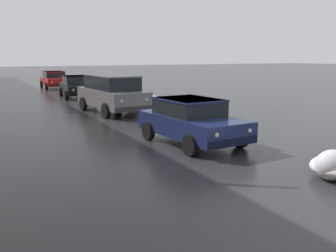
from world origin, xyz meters
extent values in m
ellipsoid|color=white|center=(4.22, 16.26, 0.38)|extent=(2.19, 1.39, 0.76)
ellipsoid|color=white|center=(4.12, 16.04, 0.30)|extent=(0.71, 0.59, 0.59)
ellipsoid|color=white|center=(3.53, 3.83, 0.35)|extent=(0.83, 0.69, 0.69)
cube|color=navy|center=(2.55, 8.33, 0.60)|extent=(2.12, 4.02, 0.60)
cube|color=black|center=(2.53, 8.52, 1.16)|extent=(1.71, 2.14, 0.52)
cube|color=navy|center=(2.53, 8.52, 1.39)|extent=(1.75, 2.19, 0.06)
cube|color=black|center=(2.70, 6.44, 0.42)|extent=(1.76, 0.27, 0.22)
cube|color=black|center=(2.39, 10.21, 0.42)|extent=(1.76, 0.27, 0.22)
cylinder|color=black|center=(3.56, 7.20, 0.30)|extent=(0.23, 0.61, 0.60)
cylinder|color=black|center=(1.73, 7.05, 0.30)|extent=(0.23, 0.61, 0.60)
cylinder|color=black|center=(3.36, 9.60, 0.30)|extent=(0.23, 0.61, 0.60)
cylinder|color=black|center=(1.53, 9.45, 0.30)|extent=(0.23, 0.61, 0.60)
sphere|color=silver|center=(3.29, 6.46, 0.68)|extent=(0.14, 0.14, 0.14)
sphere|color=silver|center=(2.13, 6.36, 0.68)|extent=(0.14, 0.14, 0.14)
cube|color=slate|center=(2.44, 15.81, 0.74)|extent=(2.25, 4.88, 0.80)
cube|color=black|center=(2.43, 15.86, 1.48)|extent=(1.87, 3.44, 0.68)
cube|color=slate|center=(2.43, 15.86, 1.79)|extent=(1.91, 3.51, 0.06)
cube|color=#303032|center=(2.64, 13.50, 0.46)|extent=(1.82, 0.27, 0.22)
cube|color=#303032|center=(2.24, 18.13, 0.46)|extent=(1.82, 0.27, 0.22)
cylinder|color=black|center=(3.51, 14.43, 0.34)|extent=(0.24, 0.69, 0.68)
cylinder|color=black|center=(1.62, 14.27, 0.34)|extent=(0.24, 0.69, 0.68)
cylinder|color=black|center=(3.26, 17.36, 0.34)|extent=(0.24, 0.69, 0.68)
cylinder|color=black|center=(1.37, 17.20, 0.34)|extent=(0.24, 0.69, 0.68)
sphere|color=silver|center=(3.24, 13.52, 0.82)|extent=(0.14, 0.14, 0.14)
sphere|color=silver|center=(2.04, 13.42, 0.82)|extent=(0.14, 0.14, 0.14)
cube|color=black|center=(2.54, 23.36, 0.60)|extent=(2.01, 4.26, 0.60)
cube|color=black|center=(2.55, 23.57, 1.16)|extent=(1.63, 2.26, 0.52)
cube|color=black|center=(2.55, 23.57, 1.39)|extent=(1.66, 2.30, 0.06)
cube|color=black|center=(2.40, 21.34, 0.42)|extent=(1.69, 0.24, 0.22)
cube|color=black|center=(2.68, 25.39, 0.42)|extent=(1.69, 0.24, 0.22)
cylinder|color=black|center=(3.33, 22.02, 0.30)|extent=(0.22, 0.61, 0.60)
cylinder|color=black|center=(1.57, 22.14, 0.30)|extent=(0.22, 0.61, 0.60)
cylinder|color=black|center=(3.51, 24.59, 0.30)|extent=(0.22, 0.61, 0.60)
cylinder|color=black|center=(1.75, 24.71, 0.30)|extent=(0.22, 0.61, 0.60)
sphere|color=silver|center=(2.95, 21.27, 0.68)|extent=(0.14, 0.14, 0.14)
sphere|color=silver|center=(1.84, 21.35, 0.68)|extent=(0.14, 0.14, 0.14)
cube|color=red|center=(2.55, 31.25, 0.60)|extent=(1.79, 4.41, 0.60)
cube|color=black|center=(2.55, 31.47, 1.16)|extent=(1.52, 2.30, 0.52)
cube|color=red|center=(2.55, 31.47, 1.39)|extent=(1.55, 2.35, 0.06)
cube|color=#520B0B|center=(2.52, 29.10, 0.42)|extent=(1.70, 0.14, 0.22)
cube|color=#520B0B|center=(2.58, 33.39, 0.42)|extent=(1.70, 0.14, 0.22)
cylinder|color=black|center=(3.41, 29.88, 0.30)|extent=(0.19, 0.60, 0.60)
cylinder|color=black|center=(1.65, 29.90, 0.30)|extent=(0.19, 0.60, 0.60)
cylinder|color=black|center=(3.45, 32.60, 0.30)|extent=(0.19, 0.60, 0.60)
cylinder|color=black|center=(1.68, 32.62, 0.30)|extent=(0.19, 0.60, 0.60)
sphere|color=silver|center=(3.08, 29.07, 0.68)|extent=(0.14, 0.14, 0.14)
sphere|color=silver|center=(1.96, 29.08, 0.68)|extent=(0.14, 0.14, 0.14)
camera|label=1|loc=(-3.43, -1.80, 2.76)|focal=40.68mm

